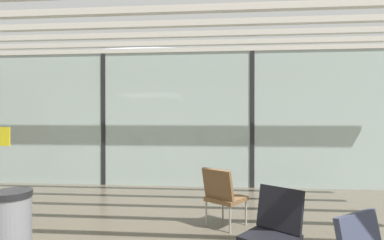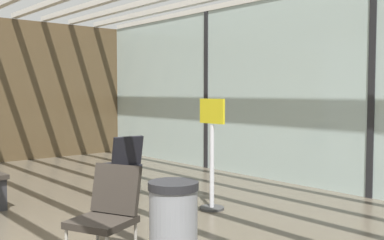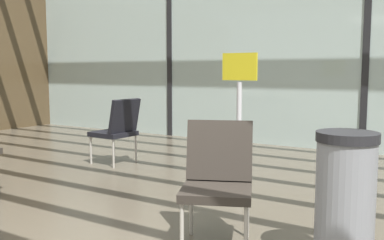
{
  "view_description": "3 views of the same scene",
  "coord_description": "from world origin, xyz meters",
  "views": [
    {
      "loc": [
        2.72,
        -1.8,
        1.6
      ],
      "look_at": [
        1.94,
        7.28,
        1.53
      ],
      "focal_mm": 28.16,
      "sensor_mm": 36.0,
      "label": 1
    },
    {
      "loc": [
        3.29,
        -1.0,
        1.52
      ],
      "look_at": [
        -1.79,
        3.33,
        1.12
      ],
      "focal_mm": 42.73,
      "sensor_mm": 36.0,
      "label": 2
    },
    {
      "loc": [
        1.23,
        -1.67,
        1.23
      ],
      "look_at": [
        -1.89,
        3.36,
        0.56
      ],
      "focal_mm": 40.81,
      "sensor_mm": 36.0,
      "label": 3
    }
  ],
  "objects": [
    {
      "name": "glass_curtain_wall",
      "position": [
        0.0,
        5.2,
        1.56
      ],
      "size": [
        14.0,
        0.08,
        3.13
      ],
      "primitive_type": "cube",
      "color": "#A3B7B2",
      "rests_on": "ground"
    },
    {
      "name": "info_sign",
      "position": [
        -1.01,
        3.0,
        0.68
      ],
      "size": [
        0.44,
        0.32,
        1.44
      ],
      "color": "#333333",
      "rests_on": "ground"
    },
    {
      "name": "window_mullion_0",
      "position": [
        -3.5,
        5.2,
        1.56
      ],
      "size": [
        0.1,
        0.12,
        3.13
      ],
      "primitive_type": "cube",
      "color": "black",
      "rests_on": "ground"
    },
    {
      "name": "parked_airplane",
      "position": [
        -0.56,
        9.76,
        2.16
      ],
      "size": [
        13.91,
        4.31,
        4.31
      ],
      "color": "#B2BCD6",
      "rests_on": "ground"
    },
    {
      "name": "lounge_chair_3",
      "position": [
        -0.21,
        1.0,
        0.49
      ],
      "size": [
        0.65,
        0.67,
        0.87
      ],
      "rotation": [
        0.0,
        0.0,
        0.41
      ],
      "color": "#28231E",
      "rests_on": "ground"
    },
    {
      "name": "trash_bin",
      "position": [
        0.65,
        1.06,
        0.43
      ],
      "size": [
        0.38,
        0.38,
        0.86
      ],
      "color": "slate",
      "rests_on": "ground"
    },
    {
      "name": "lounge_chair_2",
      "position": [
        -2.6,
        2.66,
        0.49
      ],
      "size": [
        0.55,
        0.51,
        0.87
      ],
      "rotation": [
        0.0,
        0.0,
        4.65
      ],
      "color": "black",
      "rests_on": "ground"
    },
    {
      "name": "window_mullion_1",
      "position": [
        0.0,
        5.2,
        1.56
      ],
      "size": [
        0.1,
        0.12,
        3.13
      ],
      "primitive_type": "cube",
      "color": "black",
      "rests_on": "ground"
    }
  ]
}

